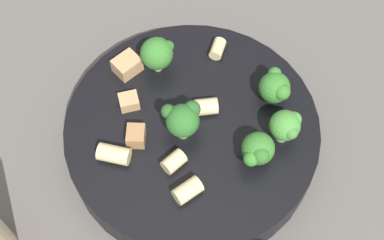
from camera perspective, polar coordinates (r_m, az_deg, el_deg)
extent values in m
plane|color=#5B5651|center=(0.55, 0.00, -2.47)|extent=(2.00, 2.00, 0.00)
cylinder|color=black|center=(0.53, 0.00, -1.54)|extent=(0.25, 0.25, 0.04)
cylinder|color=beige|center=(0.52, 0.00, -0.71)|extent=(0.22, 0.22, 0.01)
torus|color=black|center=(0.52, 0.00, -0.65)|extent=(0.25, 0.25, 0.00)
cylinder|color=#84AD60|center=(0.55, -3.68, 5.95)|extent=(0.01, 0.01, 0.02)
sphere|color=#387A2D|center=(0.53, -3.79, 7.09)|extent=(0.03, 0.03, 0.03)
sphere|color=#30752E|center=(0.54, -3.44, 7.99)|extent=(0.02, 0.02, 0.02)
sphere|color=#317728|center=(0.53, -2.81, 7.80)|extent=(0.01, 0.01, 0.01)
sphere|color=#337427|center=(0.53, -2.55, 7.87)|extent=(0.01, 0.01, 0.01)
cylinder|color=#84AD60|center=(0.54, 8.57, 2.61)|extent=(0.01, 0.01, 0.01)
sphere|color=#387A2D|center=(0.52, 8.78, 3.45)|extent=(0.03, 0.03, 0.03)
sphere|color=#38782B|center=(0.51, 9.55, 2.98)|extent=(0.02, 0.02, 0.02)
sphere|color=#34792D|center=(0.52, 8.80, 4.88)|extent=(0.01, 0.01, 0.01)
cylinder|color=#84AD60|center=(0.50, 6.89, -3.75)|extent=(0.01, 0.01, 0.01)
sphere|color=#387A2D|center=(0.49, 7.06, -3.03)|extent=(0.03, 0.03, 0.03)
sphere|color=#397F2D|center=(0.48, 6.60, -3.80)|extent=(0.01, 0.01, 0.01)
sphere|color=#316D28|center=(0.48, 7.31, -3.70)|extent=(0.02, 0.02, 0.02)
cylinder|color=#84AD60|center=(0.51, -1.15, -0.95)|extent=(0.01, 0.01, 0.02)
sphere|color=#2D6B28|center=(0.49, -1.19, 0.06)|extent=(0.03, 0.03, 0.03)
sphere|color=#2B5B26|center=(0.49, -2.57, 0.93)|extent=(0.01, 0.01, 0.01)
sphere|color=#2A6028|center=(0.49, 0.20, 0.77)|extent=(0.02, 0.02, 0.02)
cylinder|color=#9EC175|center=(0.51, 9.60, -1.45)|extent=(0.01, 0.01, 0.01)
sphere|color=#478E38|center=(0.50, 9.87, -0.57)|extent=(0.03, 0.03, 0.03)
sphere|color=#447B37|center=(0.49, 10.52, -1.31)|extent=(0.01, 0.01, 0.01)
sphere|color=#478932|center=(0.49, 8.99, -0.31)|extent=(0.01, 0.01, 0.01)
sphere|color=#479038|center=(0.50, 10.81, 0.08)|extent=(0.01, 0.01, 0.01)
cylinder|color=beige|center=(0.56, 2.75, 7.61)|extent=(0.02, 0.02, 0.01)
cylinder|color=beige|center=(0.49, -1.95, -4.46)|extent=(0.02, 0.02, 0.01)
cylinder|color=beige|center=(0.50, -8.33, -3.63)|extent=(0.03, 0.03, 0.02)
cylinder|color=beige|center=(0.48, -0.47, -7.53)|extent=(0.02, 0.03, 0.02)
cylinder|color=beige|center=(0.52, 1.66, 1.35)|extent=(0.03, 0.03, 0.02)
cube|color=tan|center=(0.55, -6.95, 5.82)|extent=(0.02, 0.03, 0.02)
cube|color=tan|center=(0.53, -6.74, 1.98)|extent=(0.02, 0.02, 0.01)
cube|color=#A87A4C|center=(0.51, -5.99, -1.71)|extent=(0.03, 0.03, 0.02)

